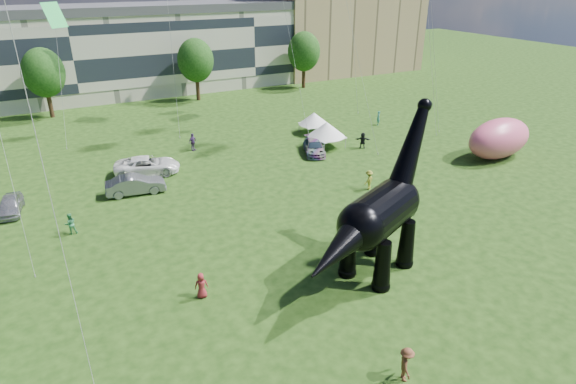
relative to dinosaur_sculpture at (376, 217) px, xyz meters
name	(u,v)px	position (x,y,z in m)	size (l,w,h in m)	color
ground	(365,329)	(-3.50, -4.12, -4.03)	(220.00, 220.00, 0.00)	#16330C
terrace_row	(70,58)	(-11.50, 57.88, 1.97)	(78.00, 11.00, 12.00)	beige
apartment_block	(338,9)	(36.50, 60.88, 6.97)	(28.00, 18.00, 22.00)	tan
tree_mid_left	(43,69)	(-15.50, 48.88, 2.26)	(5.20, 5.20, 9.44)	#382314
tree_mid_right	(195,57)	(4.50, 48.88, 2.26)	(5.20, 5.20, 9.44)	#382314
tree_far_right	(304,48)	(22.50, 48.88, 2.26)	(5.20, 5.20, 9.44)	#382314
dinosaur_sculpture	(376,217)	(0.00, 0.00, 0.00)	(12.63, 7.10, 10.67)	black
car_silver	(10,205)	(-20.32, 20.19, -3.34)	(1.63, 4.05, 1.38)	#B6B6BB
car_grey	(135,185)	(-10.73, 19.35, -3.21)	(1.74, 4.99, 1.64)	slate
car_white	(147,165)	(-8.81, 23.38, -3.19)	(2.77, 6.02, 1.67)	white
car_dark	(314,147)	(8.02, 20.88, -3.33)	(1.97, 4.84, 1.41)	#595960
gazebo_near	(314,119)	(11.56, 26.96, -2.28)	(3.85, 3.85, 2.49)	white
gazebo_far	(326,130)	(10.20, 22.01, -2.04)	(4.59, 4.59, 2.83)	white
inflatable_pink	(499,138)	(24.14, 11.14, -2.00)	(8.14, 4.07, 4.07)	#E85A7F
visitors	(232,200)	(-4.56, 12.52, -3.14)	(49.95, 36.65, 1.89)	#348350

